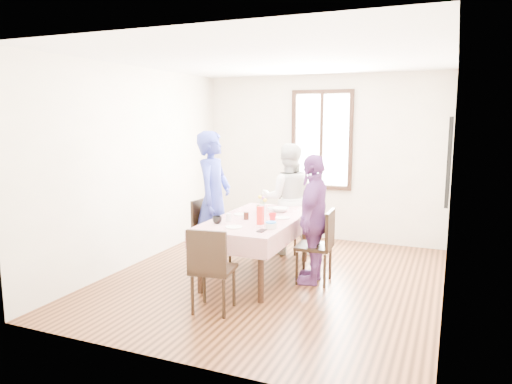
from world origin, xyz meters
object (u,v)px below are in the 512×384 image
person_left (213,200)px  dining_table (258,247)px  person_far (288,199)px  chair_right (314,246)px  chair_far (288,222)px  chair_left (213,233)px  chair_near (213,269)px  person_right (313,219)px

person_left → dining_table: bearing=-107.3°
person_left → person_far: size_ratio=1.12×
chair_right → chair_far: (-0.73, 1.15, 0.00)m
chair_left → chair_near: (0.73, -1.37, 0.00)m
dining_table → person_far: size_ratio=1.07×
chair_right → person_right: bearing=87.2°
chair_right → chair_near: size_ratio=1.00×
dining_table → person_right: 0.83m
person_right → person_far: bearing=-151.8°
chair_right → person_far: (-0.73, 1.13, 0.37)m
chair_left → person_far: 1.31m
chair_near → person_far: (0.00, 2.39, 0.37)m
chair_left → dining_table: bearing=82.8°
chair_right → person_right: person_right is taller
chair_left → person_far: size_ratio=0.55×
chair_left → person_left: bearing=95.5°
chair_left → chair_right: same height
chair_near → person_right: 1.49m
dining_table → person_right: size_ratio=1.11×
chair_right → chair_near: same height
chair_near → person_far: 2.42m
person_left → person_far: bearing=-39.3°
chair_right → dining_table: bearing=91.5°
chair_near → chair_left: bearing=110.3°
dining_table → person_far: 1.27m
chair_right → person_right: size_ratio=0.57×
chair_left → chair_near: same height
dining_table → chair_right: size_ratio=1.93×
chair_near → chair_far: bearing=82.2°
dining_table → chair_far: 1.21m
chair_left → chair_far: (0.73, 1.04, 0.00)m
chair_far → person_right: (0.71, -1.15, 0.34)m
chair_far → chair_near: same height
chair_right → person_left: 1.52m
chair_left → chair_far: size_ratio=1.00×
dining_table → chair_right: (0.73, 0.05, 0.08)m
person_right → chair_far: bearing=-152.3°
person_left → chair_right: bearing=-98.7°
dining_table → chair_left: 0.76m
chair_near → person_left: (-0.71, 1.37, 0.47)m
dining_table → person_left: person_left is taller
person_right → dining_table: bearing=-89.7°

